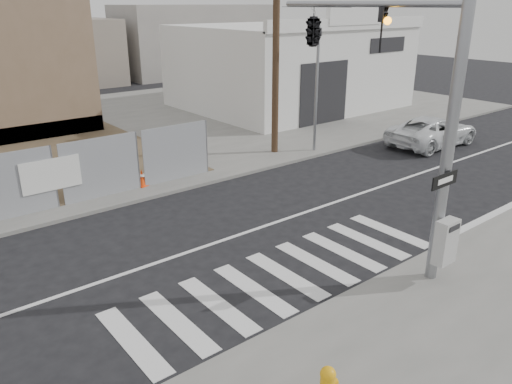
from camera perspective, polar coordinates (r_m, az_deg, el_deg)
ground at (r=13.91m, az=-3.48°, el=-5.44°), size 100.00×100.00×0.00m
sidewalk_far at (r=26.00m, az=-21.74°, el=5.79°), size 50.00×20.00×0.12m
signal_pole at (r=12.72m, az=11.16°, el=14.28°), size 0.96×5.87×7.00m
far_signal_pole at (r=21.36m, az=7.01°, el=13.50°), size 0.16×0.20×5.60m
concrete_wall_right at (r=25.37m, az=-23.90°, el=12.83°), size 5.50×1.30×8.00m
auto_shop at (r=31.59m, az=3.74°, el=14.21°), size 12.00×10.20×5.95m
utility_pole_right at (r=20.85m, az=2.32°, el=18.21°), size 1.60×0.28×10.00m
suv at (r=24.29m, az=19.55°, el=6.57°), size 4.82×2.28×1.33m
traffic_cone_d at (r=17.87m, az=-12.92°, el=1.60°), size 0.40×0.40×0.62m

